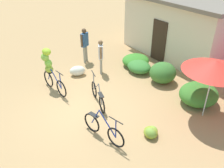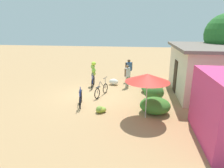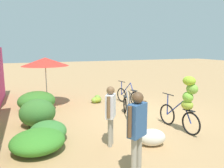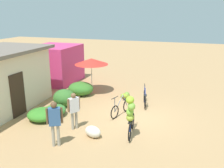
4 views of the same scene
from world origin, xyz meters
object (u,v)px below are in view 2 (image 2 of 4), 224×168
person_bystander (127,74)px  building_low (201,69)px  bicycle_near_pile (101,90)px  bicycle_leftmost (93,72)px  market_umbrella (147,78)px  banana_pile_on_ground (101,110)px  bicycle_center_loaded (81,99)px  produce_sack (114,82)px  person_vendor (129,68)px

person_bystander → building_low: bearing=84.5°
building_low → bicycle_near_pile: size_ratio=3.75×
bicycle_leftmost → person_bystander: bearing=90.6°
building_low → market_umbrella: building_low is taller
market_umbrella → banana_pile_on_ground: size_ratio=3.15×
bicycle_center_loaded → market_umbrella: bearing=73.3°
bicycle_leftmost → produce_sack: bearing=107.2°
market_umbrella → produce_sack: 5.70m
building_low → bicycle_center_loaded: bearing=-64.9°
bicycle_leftmost → bicycle_near_pile: (1.96, 0.96, -0.62)m
building_low → bicycle_near_pile: building_low is taller
bicycle_leftmost → person_vendor: 2.78m
market_umbrella → person_vendor: market_umbrella is taller
market_umbrella → bicycle_leftmost: market_umbrella is taller
building_low → person_bystander: size_ratio=3.91×
building_low → person_bystander: bearing=-95.5°
bicycle_leftmost → bicycle_near_pile: size_ratio=1.05×
person_vendor → building_low: bearing=67.6°
bicycle_center_loaded → produce_sack: size_ratio=2.26×
bicycle_leftmost → banana_pile_on_ground: bicycle_leftmost is taller
building_low → bicycle_center_loaded: size_ratio=3.84×
market_umbrella → banana_pile_on_ground: market_umbrella is taller
bicycle_leftmost → bicycle_center_loaded: (3.56, 0.16, -0.62)m
bicycle_leftmost → bicycle_center_loaded: 3.62m
market_umbrella → bicycle_leftmost: bearing=-142.3°
bicycle_leftmost → person_bystander: bicycle_leftmost is taller
bicycle_leftmost → bicycle_center_loaded: size_ratio=1.08×
market_umbrella → bicycle_leftmost: (-4.58, -3.54, -0.92)m
bicycle_leftmost → person_vendor: bicycle_leftmost is taller
bicycle_near_pile → bicycle_center_loaded: bearing=-26.4°
market_umbrella → person_bystander: size_ratio=1.33×
person_vendor → person_bystander: 1.44m
produce_sack → bicycle_near_pile: bearing=-9.8°
market_umbrella → bicycle_near_pile: bearing=-135.4°
banana_pile_on_ground → person_bystander: 4.51m
banana_pile_on_ground → produce_sack: bearing=-179.7°
bicycle_center_loaded → person_vendor: bearing=156.4°
bicycle_center_loaded → banana_pile_on_ground: bicycle_center_loaded is taller
bicycle_center_loaded → produce_sack: bicycle_center_loaded is taller
bicycle_leftmost → bicycle_near_pile: bicycle_leftmost is taller
bicycle_center_loaded → person_bystander: person_bystander is taller
produce_sack → person_bystander: bearing=67.9°
building_low → person_bystander: 4.60m
building_low → bicycle_center_loaded: (3.15, -6.74, -1.14)m
bicycle_leftmost → banana_pile_on_ground: (4.31, 1.40, -0.83)m
bicycle_leftmost → banana_pile_on_ground: size_ratio=2.59×
produce_sack → person_bystander: size_ratio=0.45×
market_umbrella → produce_sack: bearing=-156.5°
person_bystander → market_umbrella: bearing=14.4°
building_low → produce_sack: building_low is taller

